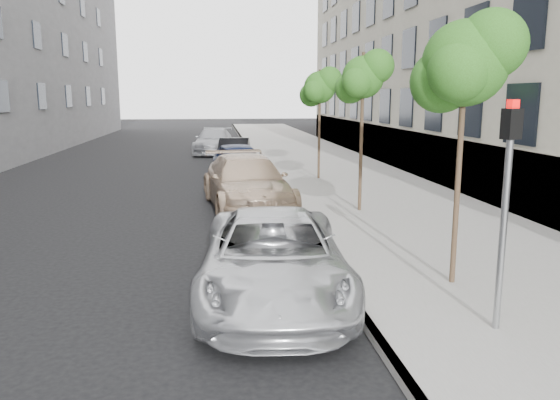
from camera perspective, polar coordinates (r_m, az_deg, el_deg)
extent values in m
plane|color=black|center=(8.44, 1.12, -13.62)|extent=(160.00, 160.00, 0.00)
cube|color=gray|center=(32.25, 2.79, 4.68)|extent=(6.40, 72.00, 0.14)
cube|color=#9E9B93|center=(31.88, -2.78, 4.61)|extent=(0.15, 72.00, 0.14)
cylinder|color=#38281C|center=(10.12, 18.24, 4.30)|extent=(0.10, 0.10, 4.60)
sphere|color=#254D13|center=(10.08, 18.79, 13.38)|extent=(1.47, 1.47, 1.47)
sphere|color=#254D13|center=(10.08, 21.25, 14.94)|extent=(1.17, 1.17, 1.17)
sphere|color=#254D13|center=(10.18, 16.51, 11.78)|extent=(1.10, 1.10, 1.10)
cylinder|color=#38281C|center=(16.22, 8.51, 6.94)|extent=(0.10, 0.10, 4.59)
sphere|color=#254D13|center=(16.20, 8.67, 12.57)|extent=(1.21, 1.21, 1.21)
sphere|color=#254D13|center=(16.11, 10.13, 13.60)|extent=(0.97, 0.97, 0.97)
sphere|color=#254D13|center=(16.36, 7.37, 11.53)|extent=(0.91, 0.91, 0.91)
cylinder|color=#38281C|center=(22.55, 4.12, 7.84)|extent=(0.10, 0.10, 4.41)
sphere|color=#254D13|center=(22.53, 4.17, 11.67)|extent=(1.29, 1.29, 1.29)
sphere|color=#254D13|center=(22.41, 5.18, 12.42)|extent=(1.03, 1.03, 1.03)
sphere|color=#254D13|center=(22.71, 3.29, 10.91)|extent=(0.97, 0.97, 0.97)
cylinder|color=#939699|center=(8.40, 22.25, -3.56)|extent=(0.10, 0.10, 2.77)
cube|color=black|center=(8.18, 23.05, 7.33)|extent=(0.28, 0.25, 0.42)
cube|color=red|center=(8.17, 23.19, 9.22)|extent=(0.16, 0.14, 0.12)
imported|color=silver|center=(9.49, -0.66, -6.04)|extent=(2.87, 5.51, 1.48)
imported|color=tan|center=(17.01, -3.48, 1.78)|extent=(2.98, 5.98, 1.67)
imported|color=#111B3A|center=(22.77, -4.36, 3.96)|extent=(2.35, 4.85, 1.60)
imported|color=black|center=(27.91, -4.84, 5.01)|extent=(1.92, 4.38, 1.40)
imported|color=#919298|center=(34.07, -6.91, 6.13)|extent=(2.73, 5.54, 1.55)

